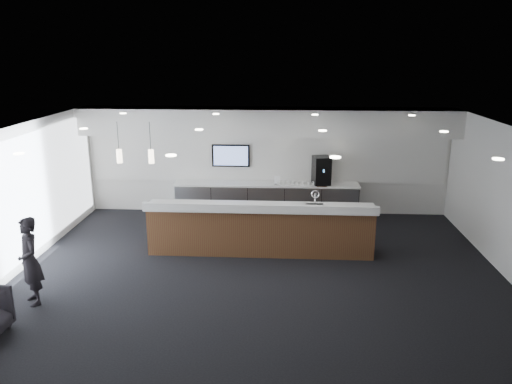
{
  "coord_description": "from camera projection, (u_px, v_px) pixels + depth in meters",
  "views": [
    {
      "loc": [
        0.44,
        -9.61,
        4.45
      ],
      "look_at": [
        -0.16,
        1.3,
        1.35
      ],
      "focal_mm": 35.0,
      "sensor_mm": 36.0,
      "label": 1
    }
  ],
  "objects": [
    {
      "name": "cup_5",
      "position": [
        288.0,
        183.0,
        13.56
      ],
      "size": [
        0.1,
        0.1,
        0.09
      ],
      "primitive_type": "imported",
      "rotation": [
        0.0,
        0.0,
        3.23
      ],
      "color": "white",
      "rests_on": "back_credenza"
    },
    {
      "name": "coffee_machine",
      "position": [
        321.0,
        170.0,
        13.51
      ],
      "size": [
        0.52,
        0.61,
        0.76
      ],
      "rotation": [
        0.0,
        0.0,
        0.19
      ],
      "color": "black",
      "rests_on": "back_credenza"
    },
    {
      "name": "lounge_guest",
      "position": [
        30.0,
        261.0,
        8.94
      ],
      "size": [
        0.69,
        0.71,
        1.63
      ],
      "primitive_type": "imported",
      "rotation": [
        0.0,
        0.0,
        -0.86
      ],
      "color": "black",
      "rests_on": "ground"
    },
    {
      "name": "pendant_right",
      "position": [
        119.0,
        156.0,
        10.79
      ],
      "size": [
        0.12,
        0.12,
        0.3
      ],
      "primitive_type": "cylinder",
      "color": "beige",
      "rests_on": "ceiling"
    },
    {
      "name": "cup_0",
      "position": [
        314.0,
        183.0,
        13.52
      ],
      "size": [
        0.09,
        0.09,
        0.09
      ],
      "primitive_type": "imported",
      "color": "white",
      "rests_on": "back_credenza"
    },
    {
      "name": "cup_7",
      "position": [
        278.0,
        183.0,
        13.57
      ],
      "size": [
        0.11,
        0.11,
        0.09
      ],
      "primitive_type": "imported",
      "rotation": [
        0.0,
        0.0,
        4.52
      ],
      "color": "white",
      "rests_on": "back_credenza"
    },
    {
      "name": "back_wall",
      "position": [
        267.0,
        161.0,
        13.9
      ],
      "size": [
        10.0,
        0.02,
        3.0
      ],
      "primitive_type": "cube",
      "color": "silver",
      "rests_on": "ground"
    },
    {
      "name": "alcove_panel",
      "position": [
        267.0,
        157.0,
        13.85
      ],
      "size": [
        9.8,
        0.06,
        1.4
      ],
      "primitive_type": "cube",
      "color": "white",
      "rests_on": "back_wall"
    },
    {
      "name": "info_sign_right",
      "position": [
        320.0,
        180.0,
        13.5
      ],
      "size": [
        0.2,
        0.07,
        0.27
      ],
      "primitive_type": "cube",
      "rotation": [
        0.0,
        0.0,
        0.23
      ],
      "color": "white",
      "rests_on": "back_credenza"
    },
    {
      "name": "cup_3",
      "position": [
        299.0,
        183.0,
        13.54
      ],
      "size": [
        0.12,
        0.12,
        0.09
      ],
      "primitive_type": "imported",
      "rotation": [
        0.0,
        0.0,
        1.94
      ],
      "color": "white",
      "rests_on": "back_credenza"
    },
    {
      "name": "cup_1",
      "position": [
        309.0,
        183.0,
        13.53
      ],
      "size": [
        0.13,
        0.13,
        0.09
      ],
      "primitive_type": "imported",
      "rotation": [
        0.0,
        0.0,
        0.65
      ],
      "color": "white",
      "rests_on": "back_credenza"
    },
    {
      "name": "info_sign_left",
      "position": [
        277.0,
        180.0,
        13.55
      ],
      "size": [
        0.17,
        0.06,
        0.23
      ],
      "primitive_type": "cube",
      "rotation": [
        0.0,
        0.0,
        -0.22
      ],
      "color": "white",
      "rests_on": "back_credenza"
    },
    {
      "name": "ceiling",
      "position": [
        260.0,
        129.0,
        9.65
      ],
      "size": [
        10.0,
        8.0,
        0.02
      ],
      "primitive_type": "cube",
      "color": "black",
      "rests_on": "back_wall"
    },
    {
      "name": "pendant_left",
      "position": [
        151.0,
        157.0,
        10.75
      ],
      "size": [
        0.12,
        0.12,
        0.3
      ],
      "primitive_type": "cylinder",
      "color": "beige",
      "rests_on": "ceiling"
    },
    {
      "name": "cup_2",
      "position": [
        304.0,
        183.0,
        13.54
      ],
      "size": [
        0.12,
        0.12,
        0.09
      ],
      "primitive_type": "imported",
      "rotation": [
        0.0,
        0.0,
        1.29
      ],
      "color": "white",
      "rests_on": "back_credenza"
    },
    {
      "name": "cup_4",
      "position": [
        294.0,
        183.0,
        13.55
      ],
      "size": [
        0.13,
        0.13,
        0.09
      ],
      "primitive_type": "imported",
      "rotation": [
        0.0,
        0.0,
        2.58
      ],
      "color": "white",
      "rests_on": "back_credenza"
    },
    {
      "name": "back_credenza",
      "position": [
        266.0,
        199.0,
        13.84
      ],
      "size": [
        5.06,
        0.66,
        0.95
      ],
      "color": "#94989D",
      "rests_on": "ground"
    },
    {
      "name": "cup_6",
      "position": [
        283.0,
        183.0,
        13.57
      ],
      "size": [
        0.13,
        0.13,
        0.09
      ],
      "primitive_type": "imported",
      "rotation": [
        0.0,
        0.0,
        3.87
      ],
      "color": "white",
      "rests_on": "back_credenza"
    },
    {
      "name": "ground",
      "position": [
        260.0,
        271.0,
        10.47
      ],
      "size": [
        10.0,
        10.0,
        0.0
      ],
      "primitive_type": "plane",
      "color": "black",
      "rests_on": "ground"
    },
    {
      "name": "wall_tv",
      "position": [
        231.0,
        156.0,
        13.83
      ],
      "size": [
        1.05,
        0.08,
        0.62
      ],
      "color": "black",
      "rests_on": "back_wall"
    },
    {
      "name": "soffit_bulkhead",
      "position": [
        267.0,
        122.0,
        13.16
      ],
      "size": [
        10.0,
        0.9,
        0.7
      ],
      "primitive_type": "cube",
      "color": "white",
      "rests_on": "back_wall"
    },
    {
      "name": "service_counter",
      "position": [
        260.0,
        228.0,
        11.28
      ],
      "size": [
        5.12,
        0.88,
        1.49
      ],
      "rotation": [
        0.0,
        0.0,
        -0.01
      ],
      "color": "#562D1C",
      "rests_on": "ground"
    },
    {
      "name": "left_wall",
      "position": [
        19.0,
        199.0,
        10.33
      ],
      "size": [
        0.02,
        8.0,
        3.0
      ],
      "primitive_type": "cube",
      "color": "silver",
      "rests_on": "ground"
    },
    {
      "name": "window_blinds_wall",
      "position": [
        21.0,
        199.0,
        10.32
      ],
      "size": [
        0.04,
        7.36,
        2.55
      ],
      "primitive_type": "cube",
      "color": "#AEBAD1",
      "rests_on": "left_wall"
    },
    {
      "name": "ceiling_can_lights",
      "position": [
        260.0,
        130.0,
        9.66
      ],
      "size": [
        7.0,
        5.0,
        0.02
      ],
      "primitive_type": null,
      "color": "white",
      "rests_on": "ceiling"
    }
  ]
}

